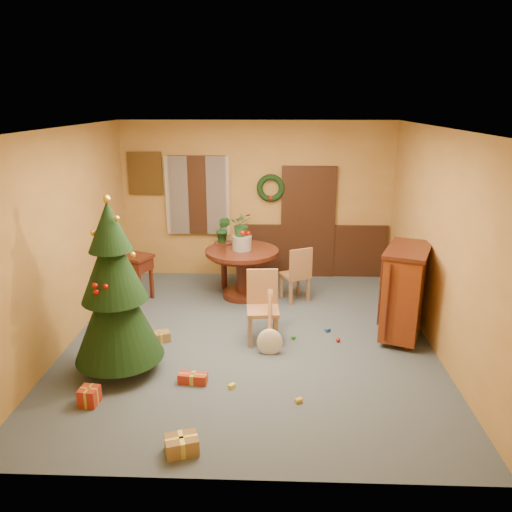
{
  "coord_description": "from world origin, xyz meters",
  "views": [
    {
      "loc": [
        0.32,
        -6.39,
        3.24
      ],
      "look_at": [
        0.07,
        0.4,
        1.11
      ],
      "focal_mm": 35.0,
      "sensor_mm": 36.0,
      "label": 1
    }
  ],
  "objects_px": {
    "dining_table": "(242,264)",
    "sideboard": "(405,290)",
    "chair_near": "(263,304)",
    "christmas_tree": "(115,292)",
    "writing_desk": "(127,265)"
  },
  "relations": [
    {
      "from": "dining_table",
      "to": "chair_near",
      "type": "height_order",
      "value": "chair_near"
    },
    {
      "from": "dining_table",
      "to": "writing_desk",
      "type": "xyz_separation_m",
      "value": [
        -1.94,
        -0.1,
        -0.0
      ]
    },
    {
      "from": "chair_near",
      "to": "christmas_tree",
      "type": "relative_size",
      "value": 0.45
    },
    {
      "from": "dining_table",
      "to": "christmas_tree",
      "type": "xyz_separation_m",
      "value": [
        -1.36,
        -2.49,
        0.46
      ]
    },
    {
      "from": "chair_near",
      "to": "dining_table",
      "type": "bearing_deg",
      "value": 103.82
    },
    {
      "from": "dining_table",
      "to": "christmas_tree",
      "type": "relative_size",
      "value": 0.55
    },
    {
      "from": "chair_near",
      "to": "writing_desk",
      "type": "xyz_separation_m",
      "value": [
        -2.32,
        1.47,
        0.05
      ]
    },
    {
      "from": "chair_near",
      "to": "christmas_tree",
      "type": "xyz_separation_m",
      "value": [
        -1.74,
        -0.93,
        0.52
      ]
    },
    {
      "from": "dining_table",
      "to": "writing_desk",
      "type": "distance_m",
      "value": 1.94
    },
    {
      "from": "chair_near",
      "to": "sideboard",
      "type": "relative_size",
      "value": 0.76
    },
    {
      "from": "christmas_tree",
      "to": "sideboard",
      "type": "bearing_deg",
      "value": 16.16
    },
    {
      "from": "sideboard",
      "to": "chair_near",
      "type": "bearing_deg",
      "value": -175.64
    },
    {
      "from": "chair_near",
      "to": "sideboard",
      "type": "bearing_deg",
      "value": 4.36
    },
    {
      "from": "writing_desk",
      "to": "sideboard",
      "type": "bearing_deg",
      "value": -17.0
    },
    {
      "from": "dining_table",
      "to": "sideboard",
      "type": "bearing_deg",
      "value": -30.89
    }
  ]
}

